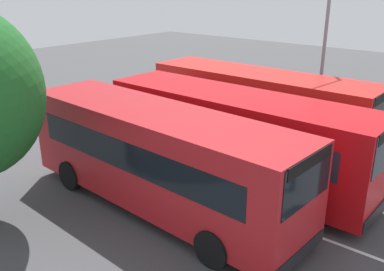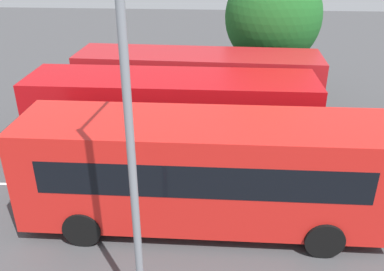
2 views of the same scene
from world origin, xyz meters
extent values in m
plane|color=#424244|center=(0.00, 0.00, 0.00)|extent=(68.39, 68.39, 0.00)
cube|color=#AD191E|center=(0.02, -3.37, 1.82)|extent=(10.20, 2.90, 2.90)
cube|color=black|center=(5.04, -3.55, 2.60)|extent=(0.20, 2.23, 1.22)
cube|color=black|center=(0.07, -2.13, 2.17)|extent=(8.49, 0.39, 0.93)
cube|color=black|center=(-0.02, -4.61, 2.17)|extent=(8.49, 0.39, 0.93)
cube|color=black|center=(5.06, -3.55, 3.09)|extent=(0.17, 2.03, 0.32)
cube|color=black|center=(5.07, -3.56, 0.59)|extent=(0.19, 2.33, 0.36)
cylinder|color=black|center=(3.30, -2.28, 0.53)|extent=(1.06, 0.32, 1.05)
cylinder|color=black|center=(3.21, -4.70, 0.53)|extent=(1.06, 0.32, 1.05)
cylinder|color=black|center=(-3.17, -2.05, 0.53)|extent=(1.06, 0.32, 1.05)
cylinder|color=black|center=(-3.26, -4.46, 0.53)|extent=(1.06, 0.32, 1.05)
cube|color=#B70C11|center=(0.79, -0.21, 1.82)|extent=(10.12, 2.57, 2.90)
cube|color=#19232D|center=(0.80, 1.03, 2.17)|extent=(8.50, 0.11, 0.93)
cube|color=#19232D|center=(0.79, -1.45, 2.17)|extent=(8.50, 0.11, 0.93)
cube|color=black|center=(5.84, -0.23, 0.59)|extent=(0.11, 2.33, 0.36)
cylinder|color=black|center=(4.03, 0.99, 0.53)|extent=(1.05, 0.28, 1.05)
cylinder|color=black|center=(4.03, -1.43, 0.53)|extent=(1.05, 0.28, 1.05)
cylinder|color=black|center=(-2.44, 1.01, 0.53)|extent=(1.05, 0.28, 1.05)
cylinder|color=black|center=(-2.45, -1.40, 0.53)|extent=(1.05, 0.28, 1.05)
cube|color=red|center=(-0.50, 3.51, 1.82)|extent=(10.12, 2.58, 2.90)
cube|color=black|center=(4.52, 3.49, 2.60)|extent=(0.13, 2.23, 1.22)
cube|color=black|center=(-0.49, 4.75, 2.17)|extent=(8.50, 0.12, 0.93)
cube|color=black|center=(-0.51, 2.27, 2.17)|extent=(8.50, 0.12, 0.93)
cube|color=black|center=(4.54, 3.49, 3.09)|extent=(0.11, 2.03, 0.32)
cube|color=black|center=(4.55, 3.49, 0.59)|extent=(0.11, 2.33, 0.36)
cylinder|color=black|center=(2.74, 4.70, 0.53)|extent=(1.05, 0.28, 1.05)
cylinder|color=black|center=(2.73, 2.29, 0.53)|extent=(1.05, 0.28, 1.05)
cylinder|color=black|center=(-3.73, 4.73, 0.53)|extent=(1.05, 0.28, 1.05)
cylinder|color=black|center=(-3.74, 2.32, 0.53)|extent=(1.05, 0.28, 1.05)
cylinder|color=gray|center=(0.73, 6.90, 4.30)|extent=(0.16, 0.16, 8.59)
cube|color=silver|center=(0.00, -1.77, 0.00)|extent=(13.87, 0.42, 0.01)
cube|color=silver|center=(0.00, 1.77, 0.00)|extent=(13.87, 0.42, 0.01)
camera|label=1|loc=(8.70, -12.04, 6.97)|focal=39.64mm
camera|label=2|loc=(-0.83, 13.49, 7.77)|focal=38.78mm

